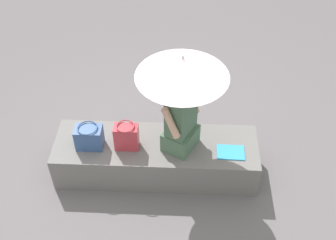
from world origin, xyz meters
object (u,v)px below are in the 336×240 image
at_px(handbag_black, 89,137).
at_px(person_seated, 181,118).
at_px(parasol, 182,67).
at_px(magazine, 231,152).
at_px(tote_bag_canvas, 126,137).

bearing_deg(handbag_black, person_seated, -176.90).
bearing_deg(person_seated, handbag_black, 3.10).
height_order(person_seated, handbag_black, person_seated).
height_order(parasol, magazine, parasol).
bearing_deg(person_seated, tote_bag_canvas, 4.59).
bearing_deg(parasol, person_seated, -119.11).
height_order(person_seated, magazine, person_seated).
bearing_deg(tote_bag_canvas, handbag_black, 0.96).
bearing_deg(handbag_black, tote_bag_canvas, -179.04).
distance_m(handbag_black, tote_bag_canvas, 0.38).
relative_size(tote_bag_canvas, magazine, 1.08).
relative_size(person_seated, tote_bag_canvas, 2.98).
height_order(tote_bag_canvas, magazine, tote_bag_canvas).
xyz_separation_m(parasol, magazine, (-0.52, 0.08, -0.99)).
bearing_deg(parasol, handbag_black, 2.99).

